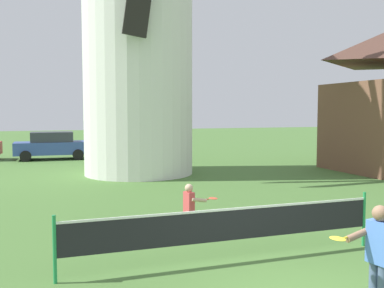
% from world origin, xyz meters
% --- Properties ---
extents(windmill, '(10.21, 5.42, 15.63)m').
position_xyz_m(windmill, '(0.58, 13.46, 7.20)').
color(windmill, white).
rests_on(windmill, ground_plane).
extents(tennis_net, '(6.05, 0.06, 1.10)m').
position_xyz_m(tennis_net, '(-0.32, 1.78, 0.69)').
color(tennis_net, '#238E4C').
rests_on(tennis_net, ground_plane).
extents(player_near, '(0.84, 0.49, 1.46)m').
position_xyz_m(player_near, '(0.81, -0.66, 0.83)').
color(player_near, slate).
rests_on(player_near, ground_plane).
extents(player_far, '(0.75, 0.39, 1.18)m').
position_xyz_m(player_far, '(-0.48, 3.44, 0.67)').
color(player_far, '#9E937F').
rests_on(player_far, ground_plane).
extents(parked_car_blue, '(4.10, 1.95, 1.56)m').
position_xyz_m(parked_car_blue, '(-2.85, 20.77, 0.81)').
color(parked_car_blue, '#334C99').
rests_on(parked_car_blue, ground_plane).
extents(parked_car_silver, '(3.91, 1.98, 1.56)m').
position_xyz_m(parked_car_silver, '(2.53, 21.46, 0.81)').
color(parked_car_silver, silver).
rests_on(parked_car_silver, ground_plane).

